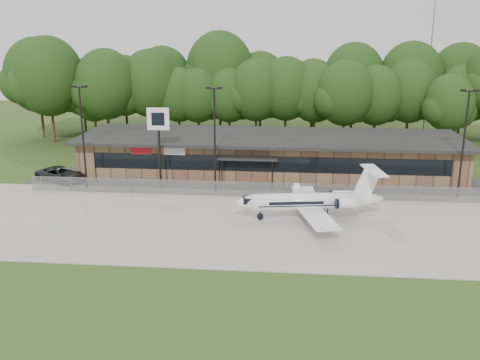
# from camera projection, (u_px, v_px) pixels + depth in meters

# --- Properties ---
(ground) EXTENTS (160.00, 160.00, 0.00)m
(ground) POSITION_uv_depth(u_px,v_px,m) (255.00, 265.00, 36.16)
(ground) COLOR #354B1A
(ground) RESTS_ON ground
(apron) EXTENTS (64.00, 18.00, 0.08)m
(apron) POSITION_uv_depth(u_px,v_px,m) (261.00, 223.00, 43.81)
(apron) COLOR #9E9B93
(apron) RESTS_ON ground
(parking_lot) EXTENTS (50.00, 9.00, 0.06)m
(parking_lot) POSITION_uv_depth(u_px,v_px,m) (268.00, 184.00, 54.82)
(parking_lot) COLOR #383835
(parking_lot) RESTS_ON ground
(terminal) EXTENTS (41.00, 11.65, 4.30)m
(terminal) POSITION_uv_depth(u_px,v_px,m) (270.00, 154.00, 58.48)
(terminal) COLOR brown
(terminal) RESTS_ON ground
(fence) EXTENTS (46.00, 0.04, 1.52)m
(fence) POSITION_uv_depth(u_px,v_px,m) (266.00, 190.00, 50.31)
(fence) COLOR gray
(fence) RESTS_ON ground
(treeline) EXTENTS (72.00, 12.00, 15.00)m
(treeline) POSITION_uv_depth(u_px,v_px,m) (276.00, 87.00, 74.31)
(treeline) COLOR #1A3410
(treeline) RESTS_ON ground
(radio_mast) EXTENTS (0.20, 0.20, 25.00)m
(radio_mast) POSITION_uv_depth(u_px,v_px,m) (431.00, 49.00, 76.68)
(radio_mast) COLOR gray
(radio_mast) RESTS_ON ground
(light_pole_left) EXTENTS (1.55, 0.30, 10.23)m
(light_pole_left) POSITION_uv_depth(u_px,v_px,m) (82.00, 129.00, 51.95)
(light_pole_left) COLOR black
(light_pole_left) RESTS_ON ground
(light_pole_mid) EXTENTS (1.55, 0.30, 10.23)m
(light_pole_mid) POSITION_uv_depth(u_px,v_px,m) (215.00, 132.00, 50.77)
(light_pole_mid) COLOR black
(light_pole_mid) RESTS_ON ground
(light_pole_right) EXTENTS (1.55, 0.30, 10.23)m
(light_pole_right) POSITION_uv_depth(u_px,v_px,m) (464.00, 136.00, 48.68)
(light_pole_right) COLOR black
(light_pole_right) RESTS_ON ground
(business_jet) EXTENTS (12.86, 11.53, 4.33)m
(business_jet) POSITION_uv_depth(u_px,v_px,m) (311.00, 202.00, 44.33)
(business_jet) COLOR white
(business_jet) RESTS_ON ground
(suv) EXTENTS (6.10, 4.53, 1.54)m
(suv) POSITION_uv_depth(u_px,v_px,m) (61.00, 174.00, 55.69)
(suv) COLOR #28282A
(suv) RESTS_ON ground
(pole_sign) EXTENTS (2.14, 0.39, 8.14)m
(pole_sign) POSITION_uv_depth(u_px,v_px,m) (158.00, 128.00, 51.48)
(pole_sign) COLOR black
(pole_sign) RESTS_ON ground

